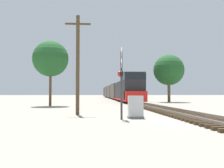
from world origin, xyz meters
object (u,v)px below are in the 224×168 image
(tree_far_right, at_px, (51,59))
(freight_train, at_px, (114,92))
(relay_cabinet, at_px, (136,107))
(utility_pole, at_px, (78,63))
(tree_mid_background, at_px, (169,70))
(crossing_signal_near, at_px, (121,78))

(tree_far_right, bearing_deg, freight_train, 75.22)
(relay_cabinet, distance_m, tree_far_right, 17.73)
(utility_pole, xyz_separation_m, tree_far_right, (-3.85, 12.43, 1.86))
(freight_train, xyz_separation_m, tree_far_right, (-10.96, -41.55, 3.55))
(relay_cabinet, height_order, tree_far_right, tree_far_right)
(relay_cabinet, relative_size, utility_pole, 0.19)
(freight_train, xyz_separation_m, utility_pole, (-7.12, -53.98, 1.69))
(tree_far_right, height_order, tree_mid_background, tree_mid_background)
(crossing_signal_near, relative_size, utility_pole, 0.58)
(utility_pole, bearing_deg, crossing_signal_near, -53.51)
(crossing_signal_near, distance_m, tree_mid_background, 30.61)
(freight_train, height_order, crossing_signal_near, freight_train)
(relay_cabinet, xyz_separation_m, tree_far_right, (-7.47, 15.33, 4.85))
(freight_train, height_order, relay_cabinet, freight_train)
(crossing_signal_near, relative_size, relay_cabinet, 3.00)
(crossing_signal_near, height_order, tree_mid_background, tree_mid_background)
(utility_pole, height_order, tree_far_right, tree_far_right)
(freight_train, bearing_deg, utility_pole, -97.51)
(crossing_signal_near, distance_m, tree_far_right, 17.59)
(relay_cabinet, relative_size, tree_mid_background, 0.17)
(freight_train, xyz_separation_m, relay_cabinet, (-3.50, -56.88, -1.30))
(freight_train, bearing_deg, tree_mid_background, -76.93)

